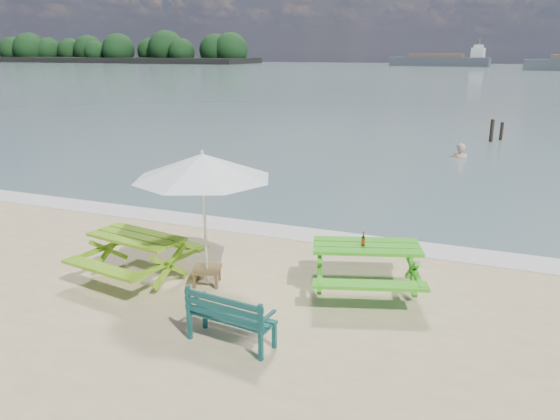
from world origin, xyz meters
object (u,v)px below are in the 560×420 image
at_px(picnic_table_right, 366,269).
at_px(side_table, 207,276).
at_px(picnic_table_left, 138,258).
at_px(swimmer, 459,168).
at_px(park_bench, 231,328).
at_px(beer_bottle, 363,241).
at_px(patio_umbrella, 203,166).

distance_m(picnic_table_right, side_table, 2.69).
relative_size(picnic_table_left, swimmer, 1.13).
xyz_separation_m(picnic_table_right, side_table, (-2.58, -0.72, -0.24)).
bearing_deg(side_table, picnic_table_right, 15.62).
bearing_deg(swimmer, picnic_table_left, -107.55).
xyz_separation_m(picnic_table_left, park_bench, (2.51, -1.37, -0.15)).
bearing_deg(picnic_table_right, picnic_table_left, -166.02).
height_order(beer_bottle, swimmer, beer_bottle).
bearing_deg(picnic_table_left, beer_bottle, 13.11).
distance_m(picnic_table_left, side_table, 1.27).
bearing_deg(picnic_table_right, side_table, -164.38).
relative_size(beer_bottle, swimmer, 0.13).
bearing_deg(beer_bottle, patio_umbrella, -165.62).
height_order(side_table, swimmer, swimmer).
xyz_separation_m(picnic_table_left, beer_bottle, (3.76, 0.88, 0.52)).
bearing_deg(side_table, swimmer, 76.99).
relative_size(picnic_table_right, park_bench, 1.85).
xyz_separation_m(picnic_table_left, side_table, (1.23, 0.23, -0.23)).
bearing_deg(picnic_table_left, picnic_table_right, 13.98).
bearing_deg(picnic_table_left, patio_umbrella, 10.45).
distance_m(picnic_table_left, beer_bottle, 3.90).
xyz_separation_m(park_bench, swimmer, (1.86, 15.18, -0.62)).
relative_size(picnic_table_right, swimmer, 1.26).
relative_size(picnic_table_left, patio_umbrella, 0.73).
height_order(picnic_table_right, patio_umbrella, patio_umbrella).
bearing_deg(beer_bottle, picnic_table_right, 57.89).
relative_size(side_table, swimmer, 0.31).
bearing_deg(picnic_table_right, swimmer, 87.52).
distance_m(side_table, swimmer, 13.95).
height_order(side_table, patio_umbrella, patio_umbrella).
height_order(picnic_table_left, swimmer, picnic_table_left).
bearing_deg(park_bench, swimmer, 83.01).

